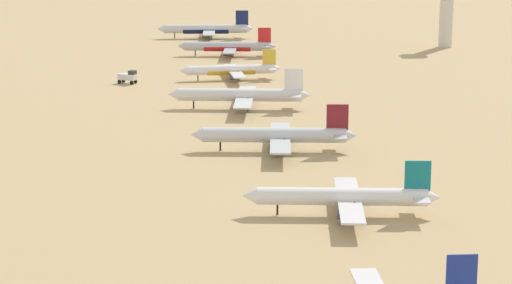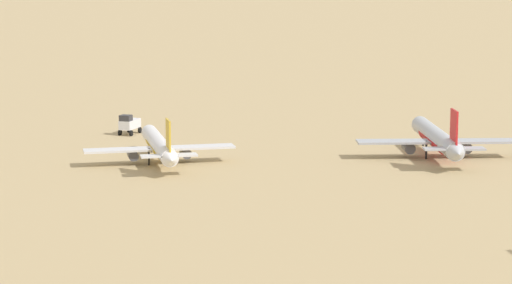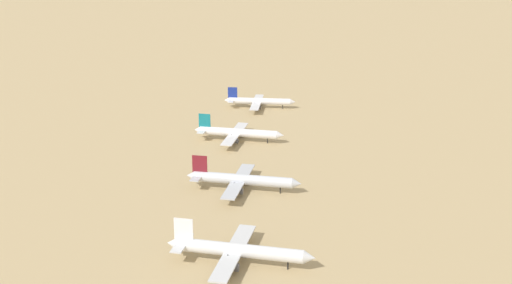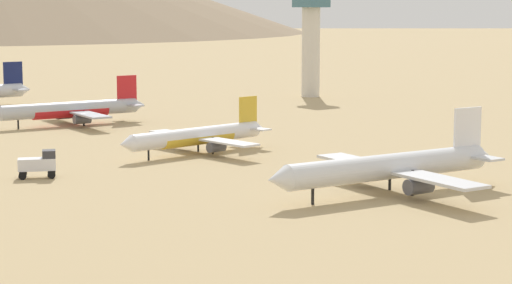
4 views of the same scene
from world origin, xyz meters
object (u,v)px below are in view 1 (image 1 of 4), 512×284
(parked_jet_0, at_px, (207,29))
(parked_jet_3, at_px, (241,95))
(parked_jet_2, at_px, (232,70))
(parked_jet_5, at_px, (344,197))
(parked_jet_4, at_px, (276,135))
(service_truck, at_px, (128,76))
(parked_jet_1, at_px, (228,47))
(control_tower, at_px, (447,4))

(parked_jet_0, height_order, parked_jet_3, parked_jet_0)
(parked_jet_2, xyz_separation_m, parked_jet_5, (-16.17, 133.58, 0.36))
(parked_jet_3, distance_m, parked_jet_4, 45.41)
(parked_jet_5, relative_size, service_truck, 5.89)
(parked_jet_0, distance_m, parked_jet_5, 225.96)
(parked_jet_0, relative_size, parked_jet_3, 1.00)
(parked_jet_2, bearing_deg, parked_jet_0, -85.18)
(parked_jet_2, distance_m, parked_jet_4, 88.24)
(parked_jet_0, relative_size, parked_jet_5, 1.09)
(parked_jet_0, relative_size, parked_jet_1, 1.09)
(parked_jet_1, distance_m, control_tower, 80.93)
(parked_jet_2, relative_size, control_tower, 1.11)
(parked_jet_4, bearing_deg, parked_jet_1, -86.64)
(parked_jet_3, relative_size, parked_jet_4, 1.03)
(parked_jet_5, bearing_deg, parked_jet_0, -83.94)
(parked_jet_1, height_order, parked_jet_4, parked_jet_4)
(parked_jet_4, relative_size, control_tower, 1.30)
(parked_jet_0, bearing_deg, parked_jet_3, 93.93)
(parked_jet_2, relative_size, parked_jet_3, 0.83)
(parked_jet_1, bearing_deg, parked_jet_5, 95.24)
(parked_jet_4, relative_size, parked_jet_5, 1.05)
(service_truck, bearing_deg, parked_jet_5, 109.75)
(parked_jet_4, bearing_deg, parked_jet_2, -85.10)
(parked_jet_0, distance_m, parked_jet_2, 91.44)
(parked_jet_3, height_order, service_truck, parked_jet_3)
(service_truck, distance_m, control_tower, 128.73)
(parked_jet_3, bearing_deg, control_tower, -125.34)
(parked_jet_2, bearing_deg, service_truck, 9.56)
(parked_jet_0, bearing_deg, parked_jet_5, 96.06)
(parked_jet_0, distance_m, parked_jet_1, 45.48)
(parked_jet_0, height_order, parked_jet_4, parked_jet_0)
(parked_jet_1, bearing_deg, parked_jet_4, 93.36)
(service_truck, bearing_deg, parked_jet_3, 129.79)
(parked_jet_0, relative_size, control_tower, 1.34)
(parked_jet_3, height_order, control_tower, control_tower)
(parked_jet_5, distance_m, control_tower, 207.63)
(parked_jet_0, relative_size, service_truck, 6.40)
(parked_jet_0, height_order, parked_jet_5, parked_jet_0)
(parked_jet_5, xyz_separation_m, control_tower, (-61.44, -197.97, 12.00))
(control_tower, bearing_deg, service_truck, 32.84)
(parked_jet_0, distance_m, control_tower, 90.15)
(parked_jet_4, height_order, service_truck, parked_jet_4)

